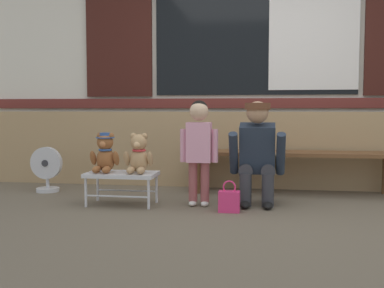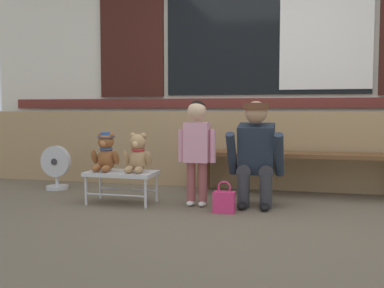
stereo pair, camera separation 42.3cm
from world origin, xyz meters
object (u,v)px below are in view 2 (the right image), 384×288
Objects in this scene: teddy_bear_with_hat at (106,153)px; child_standing at (197,141)px; floor_fan at (56,168)px; adult_crouching at (257,153)px; small_display_bench at (122,175)px; wooden_bench_long at (297,159)px; teddy_bear_plain at (138,154)px; handbag_on_ground at (224,201)px.

child_standing is (0.87, 0.07, 0.12)m from teddy_bear_with_hat.
child_standing reaches higher than floor_fan.
teddy_bear_with_hat is at bearing -172.07° from adult_crouching.
adult_crouching is at bearing 9.04° from small_display_bench.
floor_fan is (-2.56, -0.31, -0.13)m from wooden_bench_long.
teddy_bear_plain is 0.38× the size of child_standing.
wooden_bench_long is 1.91m from teddy_bear_with_hat.
adult_crouching is (1.39, 0.19, 0.01)m from teddy_bear_with_hat.
small_display_bench is 1.76× the size of teddy_bear_with_hat.
small_display_bench is 1.76× the size of teddy_bear_plain.
teddy_bear_with_hat is at bearing -175.62° from child_standing.
teddy_bear_plain is at bearing 170.04° from handbag_on_ground.
floor_fan is at bearing 171.71° from adult_crouching.
handbag_on_ground is (-0.24, -0.34, -0.38)m from adult_crouching.
child_standing is 0.61m from handbag_on_ground.
child_standing is 2.00× the size of floor_fan.
teddy_bear_with_hat is at bearing 179.87° from teddy_bear_plain.
adult_crouching is (-0.33, -0.63, 0.11)m from wooden_bench_long.
adult_crouching is 2.27m from floor_fan.
adult_crouching is 1.98× the size of floor_fan.
child_standing is 0.56m from adult_crouching.
adult_crouching is at bearing 13.62° from child_standing.
child_standing reaches higher than wooden_bench_long.
teddy_bear_with_hat reaches higher than wooden_bench_long.
small_display_bench is 1.02m from handbag_on_ground.
child_standing is at bearing 5.54° from small_display_bench.
teddy_bear_with_hat is 1.41m from adult_crouching.
teddy_bear_with_hat is at bearing 172.72° from handbag_on_ground.
small_display_bench is at bearing -174.46° from child_standing.
small_display_bench is 1.33× the size of floor_fan.
teddy_bear_plain is 1.29m from floor_fan.
teddy_bear_plain is 1.34× the size of handbag_on_ground.
teddy_bear_with_hat is 0.38× the size of child_standing.
teddy_bear_plain is at bearing 0.51° from small_display_bench.
handbag_on_ground is at bearing -36.19° from child_standing.
adult_crouching is at bearing -8.29° from floor_fan.
teddy_bear_with_hat reaches higher than floor_fan.
child_standing is at bearing 4.38° from teddy_bear_with_hat.
adult_crouching is at bearing 55.39° from handbag_on_ground.
handbag_on_ground is at bearing -9.96° from teddy_bear_plain.
wooden_bench_long is at bearing 27.89° from small_display_bench.
small_display_bench is at bearing -179.49° from teddy_bear_plain.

